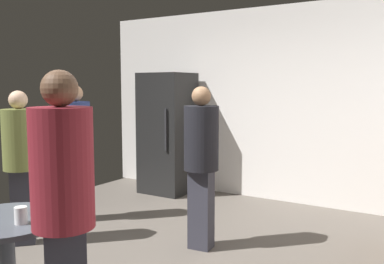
{
  "coord_description": "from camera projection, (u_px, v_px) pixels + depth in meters",
  "views": [
    {
      "loc": [
        2.29,
        -3.03,
        1.61
      ],
      "look_at": [
        0.1,
        0.48,
        1.16
      ],
      "focal_mm": 39.92,
      "sensor_mm": 36.0,
      "label": 1
    }
  ],
  "objects": [
    {
      "name": "wall_back",
      "position": [
        266.0,
        104.0,
        6.01
      ],
      "size": [
        5.32,
        0.06,
        2.7
      ],
      "primitive_type": "cube",
      "color": "silver",
      "rests_on": "ground_plane"
    },
    {
      "name": "refrigerator",
      "position": [
        168.0,
        133.0,
        6.44
      ],
      "size": [
        0.7,
        0.68,
        1.8
      ],
      "color": "black",
      "rests_on": "ground_plane"
    },
    {
      "name": "foreground_table",
      "position": [
        6.0,
        234.0,
        2.83
      ],
      "size": [
        0.8,
        0.8,
        0.73
      ],
      "color": "#4C515B",
      "rests_on": "ground_plane"
    },
    {
      "name": "beer_bottle_brown",
      "position": [
        35.0,
        200.0,
        2.96
      ],
      "size": [
        0.06,
        0.06,
        0.23
      ],
      "color": "#593314",
      "rests_on": "foreground_table"
    },
    {
      "name": "plastic_cup_white",
      "position": [
        21.0,
        215.0,
        2.71
      ],
      "size": [
        0.08,
        0.08,
        0.11
      ],
      "primitive_type": "cylinder",
      "color": "white",
      "rests_on": "foreground_table"
    },
    {
      "name": "person_in_maroon_shirt",
      "position": [
        63.0,
        199.0,
        2.32
      ],
      "size": [
        0.48,
        0.48,
        1.69
      ],
      "rotation": [
        0.0,
        0.0,
        2.48
      ],
      "color": "#2D2D38",
      "rests_on": "ground_plane"
    },
    {
      "name": "person_in_black_shirt",
      "position": [
        201.0,
        155.0,
        4.16
      ],
      "size": [
        0.37,
        0.37,
        1.6
      ],
      "rotation": [
        0.0,
        0.0,
        -1.47
      ],
      "color": "#2D2D38",
      "rests_on": "ground_plane"
    },
    {
      "name": "person_in_navy_shirt",
      "position": [
        76.0,
        142.0,
        5.05
      ],
      "size": [
        0.44,
        0.44,
        1.61
      ],
      "rotation": [
        0.0,
        0.0,
        -1.22
      ],
      "color": "#2D2D38",
      "rests_on": "ground_plane"
    },
    {
      "name": "person_in_olive_shirt",
      "position": [
        21.0,
        156.0,
        4.28
      ],
      "size": [
        0.48,
        0.48,
        1.56
      ],
      "rotation": [
        0.0,
        0.0,
        -0.72
      ],
      "color": "#2D2D38",
      "rests_on": "ground_plane"
    }
  ]
}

